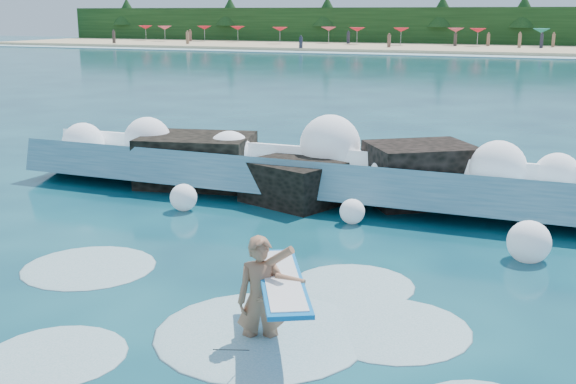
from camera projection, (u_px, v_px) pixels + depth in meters
name	position (u px, v px, depth m)	size (l,w,h in m)	color
ground	(158.00, 281.00, 11.91)	(200.00, 200.00, 0.00)	#072D3E
beach	(535.00, 50.00, 81.65)	(140.00, 20.00, 0.40)	tan
wet_band	(526.00, 57.00, 71.85)	(140.00, 5.00, 0.08)	silver
treeline	(543.00, 28.00, 90.05)	(140.00, 4.00, 5.00)	black
breaking_wave	(347.00, 179.00, 16.98)	(16.73, 2.66, 1.44)	teal
rock_cluster	(291.00, 173.00, 17.54)	(8.73, 3.71, 1.61)	black
surfer_with_board	(266.00, 296.00, 9.56)	(1.64, 2.90, 1.77)	#A56D4D
wave_spray	(346.00, 161.00, 16.84)	(15.08, 4.52, 1.97)	white
surf_foam	(250.00, 317.00, 10.48)	(8.96, 5.79, 0.15)	silver
beach_umbrellas	(540.00, 31.00, 82.89)	(110.50, 6.34, 0.50)	red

